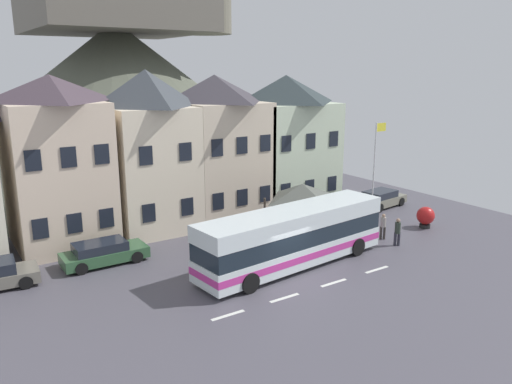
{
  "coord_description": "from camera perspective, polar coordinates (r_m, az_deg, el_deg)",
  "views": [
    {
      "loc": [
        -14.27,
        -18.28,
        10.26
      ],
      "look_at": [
        0.83,
        4.5,
        3.46
      ],
      "focal_mm": 35.29,
      "sensor_mm": 36.0,
      "label": 1
    }
  ],
  "objects": [
    {
      "name": "pedestrian_00",
      "position": [
        31.68,
        14.21,
        -3.64
      ],
      "size": [
        0.33,
        0.33,
        1.61
      ],
      "color": "#38332D",
      "rests_on": "ground_plane"
    },
    {
      "name": "flagpole",
      "position": [
        35.06,
        13.35,
        3.14
      ],
      "size": [
        0.95,
        0.1,
        6.7
      ],
      "color": "silver",
      "rests_on": "ground_plane"
    },
    {
      "name": "townhouse_03",
      "position": [
        35.54,
        -4.6,
        5.23
      ],
      "size": [
        5.48,
        7.02,
        9.77
      ],
      "color": "beige",
      "rests_on": "ground_plane"
    },
    {
      "name": "pedestrian_03",
      "position": [
        30.78,
        15.75,
        -4.26
      ],
      "size": [
        0.34,
        0.34,
        1.67
      ],
      "color": "#2D2D38",
      "rests_on": "ground_plane"
    },
    {
      "name": "townhouse_02",
      "position": [
        32.56,
        -12.03,
        4.49
      ],
      "size": [
        5.02,
        5.36,
        10.14
      ],
      "color": "beige",
      "rests_on": "ground_plane"
    },
    {
      "name": "pedestrian_01",
      "position": [
        31.59,
        10.78,
        -3.63
      ],
      "size": [
        0.3,
        0.36,
        1.58
      ],
      "color": "#38332D",
      "rests_on": "ground_plane"
    },
    {
      "name": "townhouse_01",
      "position": [
        31.31,
        -21.65,
        3.2
      ],
      "size": [
        5.27,
        5.97,
        9.88
      ],
      "color": "beige",
      "rests_on": "ground_plane"
    },
    {
      "name": "public_bench",
      "position": [
        32.45,
        3.37,
        -3.61
      ],
      "size": [
        1.67,
        0.48,
        0.87
      ],
      "color": "brown",
      "rests_on": "ground_plane"
    },
    {
      "name": "parked_car_01",
      "position": [
        35.45,
        9.97,
        -1.97
      ],
      "size": [
        4.49,
        2.07,
        1.34
      ],
      "rotation": [
        0.0,
        0.0,
        3.18
      ],
      "color": "silver",
      "rests_on": "ground_plane"
    },
    {
      "name": "pedestrian_02",
      "position": [
        32.89,
        12.99,
        -2.88
      ],
      "size": [
        0.34,
        0.34,
        1.58
      ],
      "color": "#2D2D38",
      "rests_on": "ground_plane"
    },
    {
      "name": "parked_car_03",
      "position": [
        28.28,
        -16.91,
        -6.6
      ],
      "size": [
        4.45,
        1.93,
        1.24
      ],
      "rotation": [
        0.0,
        0.0,
        -0.0
      ],
      "color": "#305836",
      "rests_on": "ground_plane"
    },
    {
      "name": "ground_plane",
      "position": [
        25.37,
        4.12,
        -10.0
      ],
      "size": [
        40.0,
        60.0,
        0.07
      ],
      "color": "#4E4B55"
    },
    {
      "name": "harbour_buoy",
      "position": [
        34.73,
        18.67,
        -2.63
      ],
      "size": [
        1.16,
        1.16,
        1.41
      ],
      "color": "black",
      "rests_on": "ground_plane"
    },
    {
      "name": "transit_bus",
      "position": [
        26.56,
        4.23,
        -5.19
      ],
      "size": [
        11.51,
        3.57,
        3.08
      ],
      "rotation": [
        0.0,
        0.0,
        0.1
      ],
      "color": "silver",
      "rests_on": "ground_plane"
    },
    {
      "name": "townhouse_04",
      "position": [
        38.21,
        3.35,
        5.81
      ],
      "size": [
        6.46,
        5.99,
        9.71
      ],
      "color": "beige",
      "rests_on": "ground_plane"
    },
    {
      "name": "bus_shelter",
      "position": [
        30.63,
        5.3,
        -0.03
      ],
      "size": [
        3.6,
        3.6,
        3.41
      ],
      "color": "#473D33",
      "rests_on": "ground_plane"
    },
    {
      "name": "parked_car_02",
      "position": [
        39.06,
        13.97,
        -0.74
      ],
      "size": [
        4.27,
        2.33,
        1.26
      ],
      "rotation": [
        0.0,
        0.0,
        0.12
      ],
      "color": "slate",
      "rests_on": "ground_plane"
    },
    {
      "name": "hilltop_castle",
      "position": [
        49.91,
        -15.19,
        10.68
      ],
      "size": [
        37.49,
        37.49,
        22.39
      ],
      "color": "#5A5E4F",
      "rests_on": "ground_plane"
    }
  ]
}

